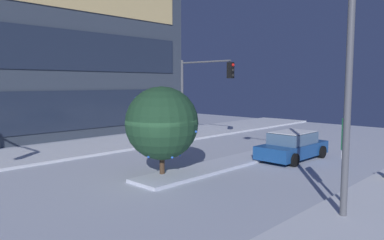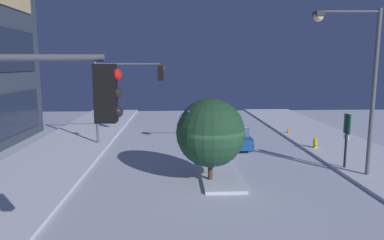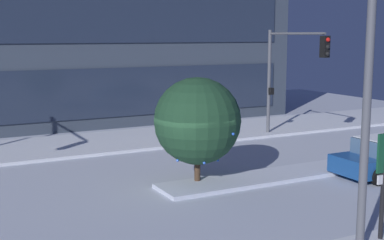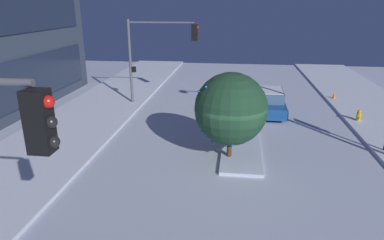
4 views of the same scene
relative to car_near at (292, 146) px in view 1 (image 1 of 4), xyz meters
name	(u,v)px [view 1 (image 1 of 4)]	position (x,y,z in m)	size (l,w,h in m)	color
ground	(158,180)	(-7.73, 1.95, -0.71)	(52.00, 52.00, 0.00)	silver
curb_strip_far	(57,151)	(-7.73, 10.90, -0.64)	(52.00, 5.20, 0.14)	silver
median_strip	(215,166)	(-4.35, 1.70, -0.64)	(9.00, 1.80, 0.14)	silver
car_near	(292,146)	(0.00, 0.00, 0.00)	(4.60, 2.18, 1.49)	#19478C
traffic_light_corner_far_right	(201,85)	(0.81, 7.26, 3.19)	(0.32, 4.67, 5.63)	#565960
street_lamp_arched	(323,46)	(-6.84, -4.58, 4.43)	(0.56, 3.07, 7.90)	#565960
parking_info_sign	(345,150)	(-5.63, -4.88, 1.16)	(0.55, 0.12, 2.92)	black
decorated_tree_median	(162,123)	(-7.21, 2.24, 1.62)	(3.13, 3.13, 3.90)	#473323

